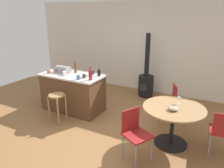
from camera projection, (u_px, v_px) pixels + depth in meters
ground_plane at (99, 131)px, 4.56m from camera, size 8.80×8.80×0.00m
back_wall at (148, 48)px, 6.52m from camera, size 8.00×0.10×2.70m
kitchen_island at (73, 92)px, 5.41m from camera, size 1.55×0.80×0.94m
wooden_stool at (57, 102)px, 4.80m from camera, size 0.35×0.35×0.66m
dining_table at (173, 116)px, 3.94m from camera, size 1.12×1.12×0.76m
folding_chair_near at (168, 100)px, 4.79m from camera, size 0.53×0.53×0.87m
folding_chair_far at (135, 131)px, 3.58m from camera, size 0.54×0.54×0.87m
folding_chair_left at (223, 130)px, 3.62m from camera, size 0.44×0.44×0.85m
wood_stove at (146, 81)px, 6.30m from camera, size 0.44×0.45×1.83m
toolbox at (62, 70)px, 5.40m from camera, size 0.39×0.24×0.16m
bottle_0 at (90, 75)px, 4.79m from camera, size 0.08×0.08×0.30m
bottle_1 at (99, 73)px, 5.10m from camera, size 0.08×0.08×0.18m
bottle_2 at (75, 68)px, 5.35m from camera, size 0.06×0.06×0.30m
cup_0 at (92, 72)px, 5.23m from camera, size 0.12×0.08×0.11m
cup_1 at (64, 73)px, 5.14m from camera, size 0.12×0.08×0.10m
cup_2 at (84, 76)px, 4.97m from camera, size 0.12×0.08×0.09m
cup_3 at (49, 71)px, 5.33m from camera, size 0.11×0.07×0.10m
cup_4 at (78, 77)px, 4.86m from camera, size 0.12×0.08×0.10m
wine_glass at (179, 98)px, 4.01m from camera, size 0.07×0.07×0.14m
serving_bowl at (173, 108)px, 3.76m from camera, size 0.18×0.18×0.07m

